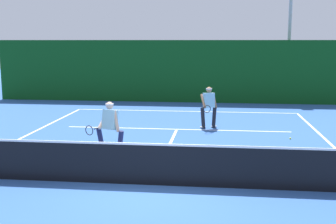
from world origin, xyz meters
name	(u,v)px	position (x,y,z in m)	size (l,w,h in m)	color
ground_plane	(151,185)	(0.00, 0.00, 0.00)	(80.00, 80.00, 0.00)	#2D569B
court_line_baseline_far	(185,111)	(0.00, 10.88, 0.00)	(10.75, 0.10, 0.01)	white
court_line_service	(177,129)	(0.00, 6.56, 0.00)	(8.76, 0.10, 0.01)	white
court_line_centre	(167,151)	(0.00, 3.20, 0.00)	(0.10, 6.40, 0.01)	white
tennis_net	(151,164)	(0.00, 0.00, 0.53)	(11.77, 0.09, 1.07)	#1E4723
player_near	(110,127)	(-1.61, 2.38, 0.92)	(1.13, 0.84, 1.66)	#1E234C
player_far	(209,105)	(1.22, 6.96, 0.91)	(0.72, 0.92, 1.65)	black
tennis_ball	(290,138)	(4.14, 5.31, 0.03)	(0.07, 0.07, 0.07)	#D1E033
back_fence_windscreen	(190,72)	(0.00, 14.00, 1.74)	(22.23, 0.12, 3.47)	#0C4115
light_pole	(290,29)	(5.55, 15.34, 4.11)	(0.55, 0.44, 6.59)	#9EA39E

